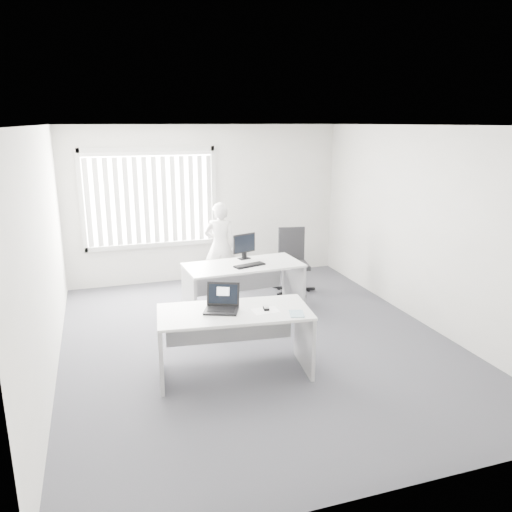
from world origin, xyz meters
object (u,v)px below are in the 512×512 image
object	(u,v)px
office_chair	(293,272)
monitor	(244,246)
person	(220,246)
laptop	(221,299)
desk_near	(234,329)
desk_far	(243,278)

from	to	relation	value
office_chair	monitor	size ratio (longest dim) A/B	2.77
person	laptop	size ratio (longest dim) A/B	4.09
office_chair	person	bearing A→B (deg)	163.76
desk_near	monitor	xyz separation A→B (m)	(0.73, 2.06, 0.42)
desk_far	office_chair	distance (m)	1.36
desk_near	laptop	distance (m)	0.39
desk_near	desk_far	bearing A→B (deg)	77.02
laptop	monitor	world-z (taller)	monitor
monitor	person	bearing A→B (deg)	79.53
desk_near	person	xyz separation A→B (m)	(0.60, 3.07, 0.20)
desk_near	office_chair	xyz separation A→B (m)	(1.74, 2.52, -0.22)
person	monitor	xyz separation A→B (m)	(0.13, -1.02, 0.22)
office_chair	monitor	xyz separation A→B (m)	(-1.01, -0.47, 0.65)
desk_far	laptop	bearing A→B (deg)	-117.59
desk_far	laptop	world-z (taller)	laptop
laptop	monitor	distance (m)	2.22
person	monitor	bearing A→B (deg)	114.30
person	monitor	distance (m)	1.05
laptop	office_chair	bearing A→B (deg)	75.92
monitor	laptop	bearing A→B (deg)	-131.02
person	laptop	distance (m)	3.15
desk_far	office_chair	xyz separation A→B (m)	(1.11, 0.75, -0.23)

